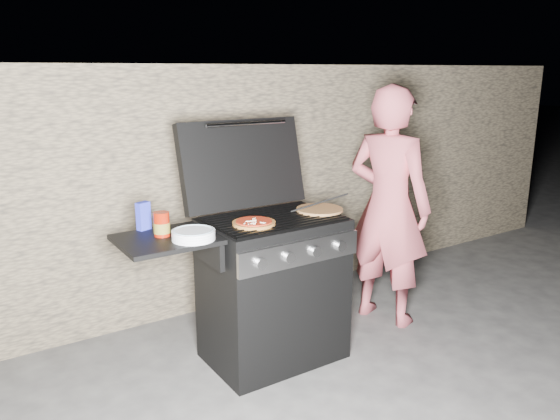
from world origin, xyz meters
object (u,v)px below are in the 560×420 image
gas_grill (237,298)px  person (388,207)px  sauce_jar (162,224)px  pizza_topped (254,222)px

gas_grill → person: size_ratio=0.80×
gas_grill → person: person is taller
gas_grill → person: bearing=1.6°
sauce_jar → person: size_ratio=0.08×
gas_grill → pizza_topped: bearing=-42.6°
pizza_topped → sauce_jar: size_ratio=1.87×
pizza_topped → person: size_ratio=0.15×
sauce_jar → pizza_topped: bearing=-11.9°
pizza_topped → person: (1.15, 0.10, -0.09)m
gas_grill → sauce_jar: (-0.43, 0.04, 0.51)m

